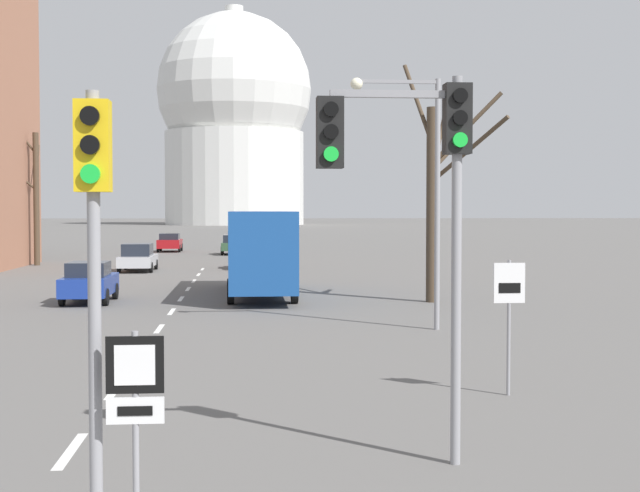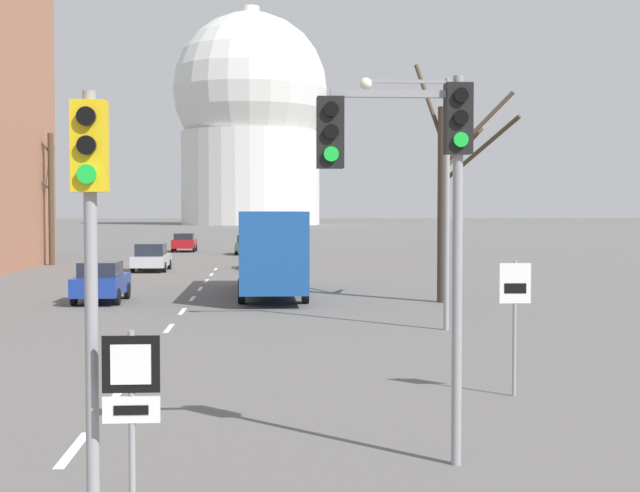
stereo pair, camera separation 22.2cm
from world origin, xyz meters
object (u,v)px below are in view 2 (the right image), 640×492
at_px(sedan_near_right, 247,244).
at_px(route_sign_post, 131,400).
at_px(sedan_distant_centre, 151,257).
at_px(sedan_far_left, 285,248).
at_px(sedan_mid_centre, 101,281).
at_px(sedan_far_right, 184,242).
at_px(traffic_signal_near_right, 415,171).
at_px(street_lamp_right, 429,172).
at_px(city_bus, 272,246).
at_px(speed_limit_sign, 515,304).
at_px(sedan_near_left, 264,255).
at_px(traffic_signal_centre_tall, 90,228).

bearing_deg(sedan_near_right, route_sign_post, -90.17).
bearing_deg(sedan_distant_centre, sedan_far_left, 57.25).
distance_m(sedan_mid_centre, sedan_far_right, 42.22).
distance_m(sedan_near_right, sedan_distant_centre, 19.95).
distance_m(traffic_signal_near_right, street_lamp_right, 14.07).
bearing_deg(city_bus, speed_limit_sign, -77.97).
height_order(speed_limit_sign, city_bus, city_bus).
height_order(street_lamp_right, sedan_far_right, street_lamp_right).
xyz_separation_m(sedan_mid_centre, sedan_far_left, (7.86, 30.32, -0.02)).
relative_size(traffic_signal_near_right, speed_limit_sign, 2.08).
bearing_deg(route_sign_post, sedan_near_right, 89.83).
height_order(traffic_signal_near_right, route_sign_post, traffic_signal_near_right).
distance_m(sedan_near_left, sedan_near_right, 17.47).
distance_m(speed_limit_sign, sedan_far_left, 48.47).
distance_m(traffic_signal_centre_tall, sedan_near_right, 61.96).
bearing_deg(sedan_mid_centre, sedan_near_left, 72.18).
relative_size(traffic_signal_centre_tall, sedan_far_right, 1.18).
height_order(street_lamp_right, sedan_near_left, street_lamp_right).
bearing_deg(traffic_signal_centre_tall, sedan_near_left, 87.52).
distance_m(sedan_near_right, sedan_far_left, 7.22).
bearing_deg(sedan_distant_centre, sedan_near_left, 15.59).
relative_size(speed_limit_sign, sedan_far_left, 0.61).
height_order(sedan_far_left, sedan_far_right, sedan_far_right).
bearing_deg(sedan_far_left, sedan_near_right, 113.63).
bearing_deg(street_lamp_right, sedan_mid_centre, 141.76).
height_order(route_sign_post, street_lamp_right, street_lamp_right).
xyz_separation_m(traffic_signal_centre_tall, sedan_far_left, (3.52, 55.29, -2.55)).
xyz_separation_m(sedan_far_right, sedan_distant_centre, (0.21, -24.53, -0.01)).
distance_m(sedan_near_right, sedan_mid_centre, 37.27).
bearing_deg(street_lamp_right, traffic_signal_centre_tall, -112.32).
xyz_separation_m(sedan_mid_centre, city_bus, (6.59, 2.28, 1.25)).
distance_m(speed_limit_sign, sedan_near_left, 37.85).
bearing_deg(sedan_mid_centre, sedan_far_right, 90.64).
bearing_deg(city_bus, sedan_near_left, 91.05).
xyz_separation_m(sedan_near_right, sedan_far_right, (-5.44, 5.28, -0.00)).
bearing_deg(route_sign_post, city_bus, 86.23).
bearing_deg(traffic_signal_centre_tall, sedan_distant_centre, 96.17).
distance_m(sedan_near_left, sedan_far_right, 23.68).
distance_m(traffic_signal_centre_tall, sedan_far_right, 67.40).
bearing_deg(sedan_distant_centre, sedan_near_right, 74.80).
relative_size(route_sign_post, sedan_distant_centre, 0.50).
distance_m(street_lamp_right, sedan_distant_centre, 28.95).
bearing_deg(traffic_signal_centre_tall, city_bus, 85.29).
height_order(traffic_signal_centre_tall, traffic_signal_near_right, traffic_signal_near_right).
bearing_deg(sedan_distant_centre, sedan_far_right, 90.49).
xyz_separation_m(sedan_far_right, city_bus, (7.06, -39.94, 1.24)).
height_order(speed_limit_sign, sedan_far_left, speed_limit_sign).
height_order(sedan_near_left, sedan_far_right, sedan_near_left).
bearing_deg(street_lamp_right, sedan_distant_centre, 113.17).
distance_m(speed_limit_sign, sedan_near_right, 55.31).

